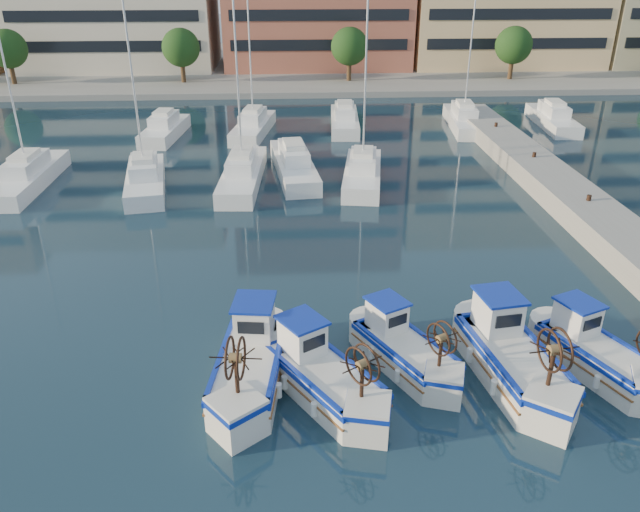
{
  "coord_description": "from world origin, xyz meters",
  "views": [
    {
      "loc": [
        -3.06,
        -16.41,
        12.98
      ],
      "look_at": [
        -1.74,
        7.34,
        1.5
      ],
      "focal_mm": 35.0,
      "sensor_mm": 36.0,
      "label": 1
    }
  ],
  "objects_px": {
    "fishing_boat_b": "(322,373)",
    "fishing_boat_e": "(596,352)",
    "fishing_boat_a": "(250,361)",
    "fishing_boat_c": "(403,347)",
    "fishing_boat_d": "(511,355)"
  },
  "relations": [
    {
      "from": "fishing_boat_a",
      "to": "fishing_boat_e",
      "type": "bearing_deg",
      "value": 6.74
    },
    {
      "from": "fishing_boat_b",
      "to": "fishing_boat_c",
      "type": "xyz_separation_m",
      "value": [
        2.92,
        1.45,
        -0.07
      ]
    },
    {
      "from": "fishing_boat_d",
      "to": "fishing_boat_e",
      "type": "distance_m",
      "value": 3.06
    },
    {
      "from": "fishing_boat_b",
      "to": "fishing_boat_d",
      "type": "relative_size",
      "value": 0.9
    },
    {
      "from": "fishing_boat_e",
      "to": "fishing_boat_a",
      "type": "bearing_deg",
      "value": 156.96
    },
    {
      "from": "fishing_boat_e",
      "to": "fishing_boat_c",
      "type": "bearing_deg",
      "value": 150.74
    },
    {
      "from": "fishing_boat_a",
      "to": "fishing_boat_c",
      "type": "xyz_separation_m",
      "value": [
        5.25,
        0.72,
        -0.13
      ]
    },
    {
      "from": "fishing_boat_a",
      "to": "fishing_boat_b",
      "type": "bearing_deg",
      "value": -10.88
    },
    {
      "from": "fishing_boat_a",
      "to": "fishing_boat_c",
      "type": "height_order",
      "value": "fishing_boat_a"
    },
    {
      "from": "fishing_boat_a",
      "to": "fishing_boat_d",
      "type": "height_order",
      "value": "fishing_boat_d"
    },
    {
      "from": "fishing_boat_a",
      "to": "fishing_boat_c",
      "type": "bearing_deg",
      "value": 14.47
    },
    {
      "from": "fishing_boat_a",
      "to": "fishing_boat_e",
      "type": "distance_m",
      "value": 11.79
    },
    {
      "from": "fishing_boat_a",
      "to": "fishing_boat_b",
      "type": "height_order",
      "value": "fishing_boat_a"
    },
    {
      "from": "fishing_boat_b",
      "to": "fishing_boat_e",
      "type": "xyz_separation_m",
      "value": [
        9.46,
        0.75,
        -0.04
      ]
    },
    {
      "from": "fishing_boat_a",
      "to": "fishing_boat_d",
      "type": "relative_size",
      "value": 0.96
    }
  ]
}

